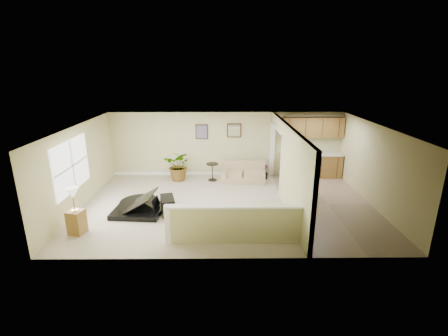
{
  "coord_description": "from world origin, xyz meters",
  "views": [
    {
      "loc": [
        -0.2,
        -9.39,
        4.14
      ],
      "look_at": [
        -0.11,
        0.4,
        1.08
      ],
      "focal_mm": 26.0,
      "sensor_mm": 36.0,
      "label": 1
    }
  ],
  "objects_px": {
    "small_plant": "(264,173)",
    "lamp_stand": "(76,214)",
    "loveseat": "(243,172)",
    "accent_table": "(212,170)",
    "piano_bench": "(168,205)",
    "piano": "(137,193)",
    "palm_plant": "(179,166)"
  },
  "relations": [
    {
      "from": "lamp_stand",
      "to": "accent_table",
      "type": "bearing_deg",
      "value": 50.14
    },
    {
      "from": "loveseat",
      "to": "lamp_stand",
      "type": "bearing_deg",
      "value": -132.98
    },
    {
      "from": "piano_bench",
      "to": "loveseat",
      "type": "relative_size",
      "value": 0.43
    },
    {
      "from": "loveseat",
      "to": "small_plant",
      "type": "xyz_separation_m",
      "value": [
        0.82,
        0.22,
        -0.12
      ]
    },
    {
      "from": "piano",
      "to": "lamp_stand",
      "type": "height_order",
      "value": "piano"
    },
    {
      "from": "piano",
      "to": "palm_plant",
      "type": "distance_m",
      "value": 2.92
    },
    {
      "from": "accent_table",
      "to": "lamp_stand",
      "type": "bearing_deg",
      "value": -129.86
    },
    {
      "from": "piano_bench",
      "to": "palm_plant",
      "type": "xyz_separation_m",
      "value": [
        -0.0,
        2.94,
        0.32
      ]
    },
    {
      "from": "lamp_stand",
      "to": "loveseat",
      "type": "bearing_deg",
      "value": 41.59
    },
    {
      "from": "piano_bench",
      "to": "lamp_stand",
      "type": "distance_m",
      "value": 2.48
    },
    {
      "from": "piano",
      "to": "loveseat",
      "type": "bearing_deg",
      "value": 43.7
    },
    {
      "from": "small_plant",
      "to": "piano",
      "type": "bearing_deg",
      "value": -144.89
    },
    {
      "from": "loveseat",
      "to": "palm_plant",
      "type": "height_order",
      "value": "palm_plant"
    },
    {
      "from": "piano_bench",
      "to": "small_plant",
      "type": "relative_size",
      "value": 1.31
    },
    {
      "from": "piano_bench",
      "to": "accent_table",
      "type": "bearing_deg",
      "value": 66.65
    },
    {
      "from": "palm_plant",
      "to": "small_plant",
      "type": "bearing_deg",
      "value": 2.46
    },
    {
      "from": "loveseat",
      "to": "accent_table",
      "type": "relative_size",
      "value": 2.59
    },
    {
      "from": "small_plant",
      "to": "lamp_stand",
      "type": "relative_size",
      "value": 0.45
    },
    {
      "from": "accent_table",
      "to": "small_plant",
      "type": "bearing_deg",
      "value": 5.5
    },
    {
      "from": "palm_plant",
      "to": "lamp_stand",
      "type": "distance_m",
      "value": 4.66
    },
    {
      "from": "piano",
      "to": "palm_plant",
      "type": "bearing_deg",
      "value": 76.49
    },
    {
      "from": "piano_bench",
      "to": "small_plant",
      "type": "distance_m",
      "value": 4.47
    },
    {
      "from": "piano_bench",
      "to": "accent_table",
      "type": "distance_m",
      "value": 3.15
    },
    {
      "from": "piano",
      "to": "accent_table",
      "type": "distance_m",
      "value": 3.48
    },
    {
      "from": "piano",
      "to": "piano_bench",
      "type": "bearing_deg",
      "value": -5.74
    },
    {
      "from": "palm_plant",
      "to": "accent_table",
      "type": "bearing_deg",
      "value": -2.41
    },
    {
      "from": "piano_bench",
      "to": "accent_table",
      "type": "height_order",
      "value": "accent_table"
    },
    {
      "from": "piano_bench",
      "to": "lamp_stand",
      "type": "relative_size",
      "value": 0.59
    },
    {
      "from": "small_plant",
      "to": "lamp_stand",
      "type": "xyz_separation_m",
      "value": [
        -5.4,
        -4.27,
        0.29
      ]
    },
    {
      "from": "loveseat",
      "to": "palm_plant",
      "type": "relative_size",
      "value": 1.41
    },
    {
      "from": "piano",
      "to": "loveseat",
      "type": "distance_m",
      "value": 4.29
    },
    {
      "from": "piano_bench",
      "to": "lamp_stand",
      "type": "xyz_separation_m",
      "value": [
        -2.16,
        -1.19,
        0.29
      ]
    }
  ]
}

